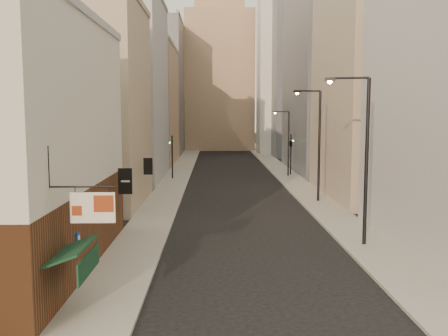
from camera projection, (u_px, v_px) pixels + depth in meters
sidewalk_left at (183, 166)px, 69.78m from camera, size 3.00×140.00×0.15m
sidewalk_right at (276, 166)px, 70.05m from camera, size 3.00×140.00×0.15m
near_building_left at (26, 145)px, 23.33m from camera, size 8.30×23.04×12.30m
left_bldg_beige at (92, 107)px, 39.99m from camera, size 8.00×12.00×16.00m
left_bldg_grey at (126, 91)px, 55.67m from camera, size 8.00×16.00×20.00m
left_bldg_tan at (148, 106)px, 73.72m from camera, size 8.00×18.00×17.00m
left_bldg_wingrid at (161, 89)px, 93.22m from camera, size 8.00×20.00×24.00m
right_bldg_beige at (373, 85)px, 44.23m from camera, size 8.00×16.00×20.00m
right_bldg_wingrid at (324, 70)px, 63.78m from camera, size 8.00×20.00×26.00m
highrise at (325, 13)px, 90.35m from camera, size 21.00×23.00×51.20m
clock_tower at (219, 65)px, 104.75m from camera, size 14.00×14.00×44.90m
white_tower at (280, 52)px, 90.96m from camera, size 8.00×8.00×41.50m
streetlamp_near at (362, 151)px, 27.60m from camera, size 2.44×0.78×9.47m
streetlamp_mid at (317, 139)px, 41.40m from camera, size 2.41×0.81×9.36m
streetlamp_far at (287, 139)px, 58.67m from camera, size 1.89×0.98×7.74m
traffic_light_left at (172, 148)px, 56.14m from camera, size 0.56×0.46×5.00m
traffic_light_right at (291, 144)px, 59.61m from camera, size 0.77×0.77×5.00m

